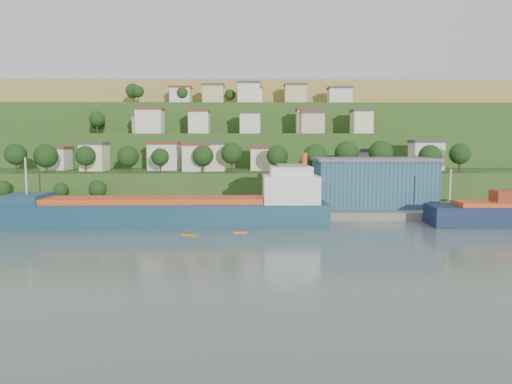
{
  "coord_description": "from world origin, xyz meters",
  "views": [
    {
      "loc": [
        4.8,
        -102.84,
        18.77
      ],
      "look_at": [
        6.24,
        15.0,
        7.11
      ],
      "focal_mm": 35.0,
      "sensor_mm": 36.0,
      "label": 1
    }
  ],
  "objects_px": {
    "cargo_ship_near": "(179,212)",
    "warehouse": "(372,182)",
    "kayak_orange": "(240,232)",
    "caravan": "(37,207)"
  },
  "relations": [
    {
      "from": "caravan",
      "to": "kayak_orange",
      "type": "height_order",
      "value": "caravan"
    },
    {
      "from": "cargo_ship_near",
      "to": "warehouse",
      "type": "xyz_separation_m",
      "value": [
        48.82,
        19.22,
        5.47
      ]
    },
    {
      "from": "caravan",
      "to": "kayak_orange",
      "type": "distance_m",
      "value": 56.42
    },
    {
      "from": "cargo_ship_near",
      "to": "kayak_orange",
      "type": "distance_m",
      "value": 17.31
    },
    {
      "from": "warehouse",
      "to": "kayak_orange",
      "type": "height_order",
      "value": "warehouse"
    },
    {
      "from": "cargo_ship_near",
      "to": "kayak_orange",
      "type": "height_order",
      "value": "cargo_ship_near"
    },
    {
      "from": "warehouse",
      "to": "kayak_orange",
      "type": "relative_size",
      "value": 10.62
    },
    {
      "from": "warehouse",
      "to": "kayak_orange",
      "type": "xyz_separation_m",
      "value": [
        -34.71,
        -28.87,
        -8.22
      ]
    },
    {
      "from": "cargo_ship_near",
      "to": "kayak_orange",
      "type": "relative_size",
      "value": 24.76
    },
    {
      "from": "cargo_ship_near",
      "to": "kayak_orange",
      "type": "bearing_deg",
      "value": -35.04
    }
  ]
}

